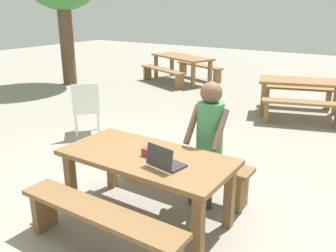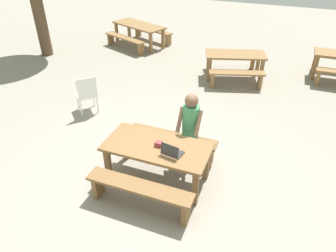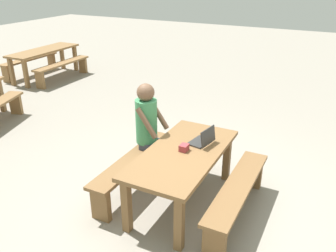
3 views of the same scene
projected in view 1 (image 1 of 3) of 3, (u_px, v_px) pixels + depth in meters
name	position (u px, v px, depth m)	size (l,w,h in m)	color
ground_plane	(148.00, 218.00, 3.79)	(30.00, 30.00, 0.00)	gray
picnic_table_front	(147.00, 165.00, 3.59)	(1.75, 0.85, 0.72)	brown
bench_near	(99.00, 222.00, 3.12)	(1.70, 0.30, 0.47)	brown
bench_far	(182.00, 164.00, 4.24)	(1.70, 0.30, 0.47)	brown
laptop	(165.00, 161.00, 3.27)	(0.35, 0.29, 0.22)	#2D2D2D
small_pouch	(149.00, 152.00, 3.53)	(0.12, 0.09, 0.08)	#993338
person_seated	(208.00, 134.00, 3.89)	(0.40, 0.40, 1.38)	#333847
plastic_chair	(86.00, 108.00, 6.09)	(0.62, 0.62, 0.92)	white
picnic_table_mid	(301.00, 86.00, 7.14)	(1.79, 1.21, 0.73)	olive
bench_mid_south	(302.00, 108.00, 6.65)	(1.49, 0.73, 0.45)	olive
bench_mid_north	(298.00, 93.00, 7.81)	(1.49, 0.73, 0.45)	olive
picnic_table_rear	(182.00, 60.00, 10.40)	(2.18, 1.51, 0.74)	olive
bench_rear_south	(162.00, 73.00, 10.13)	(1.81, 0.96, 0.44)	olive
bench_rear_north	(199.00, 68.00, 10.87)	(1.81, 0.96, 0.44)	olive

